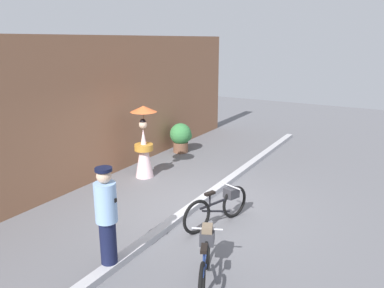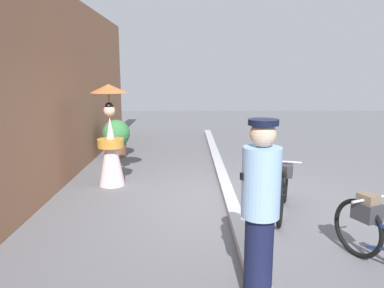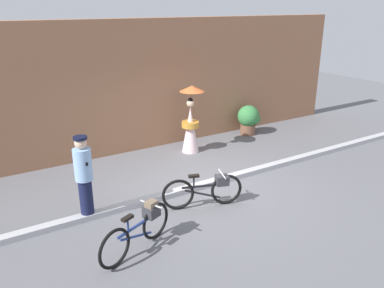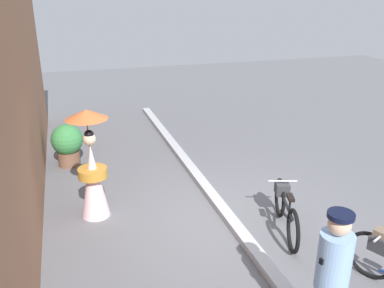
# 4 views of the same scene
# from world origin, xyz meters

# --- Properties ---
(ground_plane) EXTENTS (30.00, 30.00, 0.00)m
(ground_plane) POSITION_xyz_m (0.00, 0.00, 0.00)
(ground_plane) COLOR slate
(building_wall) EXTENTS (14.00, 0.40, 3.63)m
(building_wall) POSITION_xyz_m (0.00, 3.21, 1.82)
(building_wall) COLOR #9E6B4C
(building_wall) RESTS_ON ground_plane
(sidewalk_curb) EXTENTS (14.00, 0.20, 0.12)m
(sidewalk_curb) POSITION_xyz_m (0.00, 0.00, 0.06)
(sidewalk_curb) COLOR #B2B2B7
(sidewalk_curb) RESTS_ON ground_plane
(bicycle_far_side) EXTENTS (1.63, 0.66, 0.74)m
(bicycle_far_side) POSITION_xyz_m (-0.47, -0.77, 0.38)
(bicycle_far_side) COLOR black
(bicycle_far_side) RESTS_ON ground_plane
(person_officer) EXTENTS (0.34, 0.38, 1.70)m
(person_officer) POSITION_xyz_m (-2.71, 0.05, 0.91)
(person_officer) COLOR #141938
(person_officer) RESTS_ON ground_plane
(person_with_parasol) EXTENTS (0.69, 0.69, 1.90)m
(person_with_parasol) POSITION_xyz_m (0.93, 2.13, 0.90)
(person_with_parasol) COLOR silver
(person_with_parasol) RESTS_ON ground_plane
(potted_plant_by_door) EXTENTS (0.71, 0.69, 0.95)m
(potted_plant_by_door) POSITION_xyz_m (3.34, 2.49, 0.52)
(potted_plant_by_door) COLOR brown
(potted_plant_by_door) RESTS_ON ground_plane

